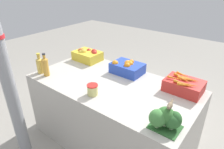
# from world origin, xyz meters

# --- Properties ---
(ground_plane) EXTENTS (10.00, 10.00, 0.00)m
(ground_plane) POSITION_xyz_m (0.00, 0.00, 0.00)
(ground_plane) COLOR gray
(market_table) EXTENTS (1.76, 0.92, 0.78)m
(market_table) POSITION_xyz_m (0.00, 0.00, 0.39)
(market_table) COLOR #B7B2A8
(market_table) RESTS_ON ground_plane
(apple_crate) EXTENTS (0.35, 0.25, 0.15)m
(apple_crate) POSITION_xyz_m (-0.65, 0.30, 0.84)
(apple_crate) COLOR gold
(apple_crate) RESTS_ON market_table
(orange_crate) EXTENTS (0.35, 0.25, 0.15)m
(orange_crate) POSITION_xyz_m (-0.01, 0.30, 0.84)
(orange_crate) COLOR #2847B7
(orange_crate) RESTS_ON market_table
(carrot_crate) EXTENTS (0.35, 0.26, 0.15)m
(carrot_crate) POSITION_xyz_m (0.65, 0.30, 0.84)
(carrot_crate) COLOR red
(carrot_crate) RESTS_ON market_table
(broccoli_pile) EXTENTS (0.23, 0.19, 0.17)m
(broccoli_pile) POSITION_xyz_m (0.73, -0.29, 0.86)
(broccoli_pile) COLOR #2D602D
(broccoli_pile) RESTS_ON market_table
(juice_bottle_golden) EXTENTS (0.08, 0.08, 0.24)m
(juice_bottle_golden) POSITION_xyz_m (-0.80, -0.31, 0.87)
(juice_bottle_golden) COLOR gold
(juice_bottle_golden) RESTS_ON market_table
(juice_bottle_amber) EXTENTS (0.07, 0.07, 0.26)m
(juice_bottle_amber) POSITION_xyz_m (-0.69, -0.31, 0.89)
(juice_bottle_amber) COLOR gold
(juice_bottle_amber) RESTS_ON market_table
(pickle_jar) EXTENTS (0.10, 0.10, 0.11)m
(pickle_jar) POSITION_xyz_m (-0.01, -0.29, 0.83)
(pickle_jar) COLOR #D1CC75
(pickle_jar) RESTS_ON market_table
(sparrow_bird) EXTENTS (0.05, 0.14, 0.05)m
(sparrow_bird) POSITION_xyz_m (0.74, -0.28, 0.97)
(sparrow_bird) COLOR #4C3D2D
(sparrow_bird) RESTS_ON broccoli_pile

